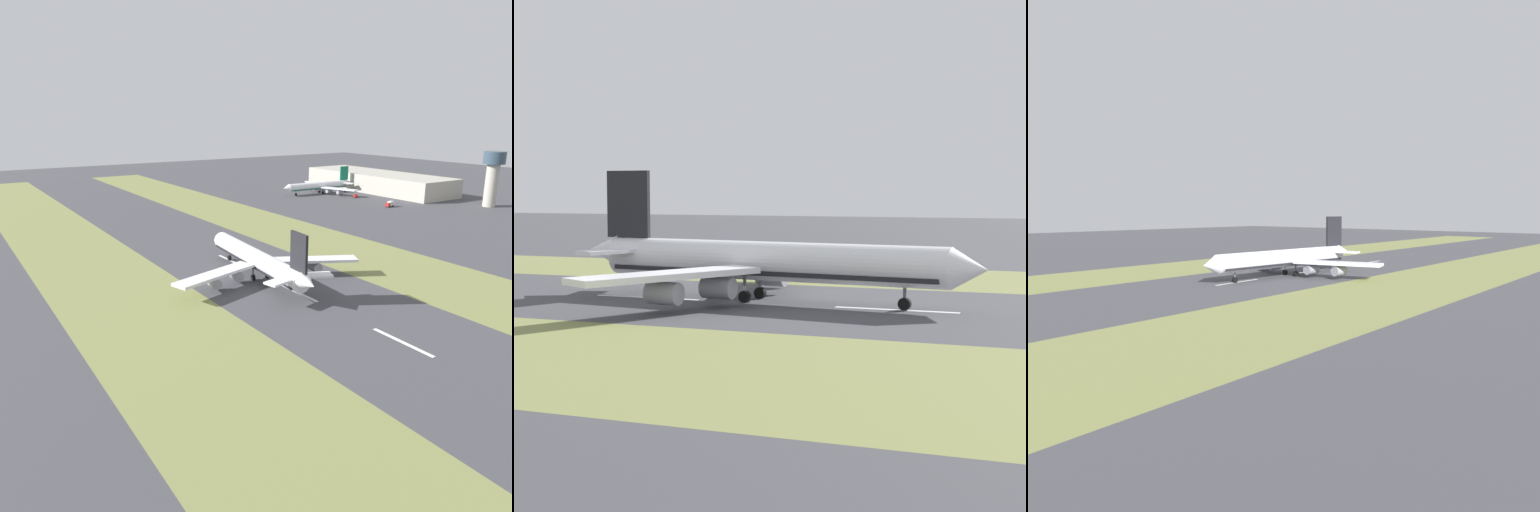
{
  "view_description": "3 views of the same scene",
  "coord_description": "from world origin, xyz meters",
  "views": [
    {
      "loc": [
        -86.94,
        -127.45,
        51.59
      ],
      "look_at": [
        -2.18,
        3.78,
        7.0
      ],
      "focal_mm": 35.0,
      "sensor_mm": 36.0,
      "label": 1
    },
    {
      "loc": [
        119.4,
        49.0,
        17.15
      ],
      "look_at": [
        -2.18,
        3.78,
        7.0
      ],
      "focal_mm": 60.0,
      "sensor_mm": 36.0,
      "label": 2
    },
    {
      "loc": [
        -111.34,
        132.08,
        22.29
      ],
      "look_at": [
        -2.18,
        3.78,
        7.0
      ],
      "focal_mm": 35.0,
      "sensor_mm": 36.0,
      "label": 3
    }
  ],
  "objects": [
    {
      "name": "centreline_dash_mid",
      "position": [
        0.0,
        -16.22,
        0.01
      ],
      "size": [
        1.2,
        18.0,
        0.01
      ],
      "primitive_type": "cube",
      "color": "silver",
      "rests_on": "ground"
    },
    {
      "name": "centreline_dash_far",
      "position": [
        0.0,
        23.78,
        0.01
      ],
      "size": [
        1.2,
        18.0,
        0.01
      ],
      "primitive_type": "cube",
      "color": "silver",
      "rests_on": "ground"
    },
    {
      "name": "grass_median_east",
      "position": [
        45.0,
        0.0,
        0.0
      ],
      "size": [
        40.0,
        600.0,
        0.01
      ],
      "primitive_type": "cube",
      "color": "olive",
      "rests_on": "ground"
    },
    {
      "name": "grass_median_west",
      "position": [
        -45.0,
        0.0,
        0.0
      ],
      "size": [
        40.0,
        600.0,
        0.01
      ],
      "primitive_type": "cube",
      "color": "olive",
      "rests_on": "ground"
    },
    {
      "name": "airplane_main_jet",
      "position": [
        -2.37,
        1.88,
        6.02
      ],
      "size": [
        63.83,
        67.22,
        20.2
      ],
      "color": "white",
      "rests_on": "ground"
    },
    {
      "name": "centreline_dash_near",
      "position": [
        0.0,
        -56.22,
        0.01
      ],
      "size": [
        1.2,
        18.0,
        0.01
      ],
      "primitive_type": "cube",
      "color": "silver",
      "rests_on": "ground"
    },
    {
      "name": "ground_plane",
      "position": [
        0.0,
        0.0,
        0.0
      ],
      "size": [
        800.0,
        800.0,
        0.0
      ],
      "primitive_type": "plane",
      "color": "#424247"
    }
  ]
}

